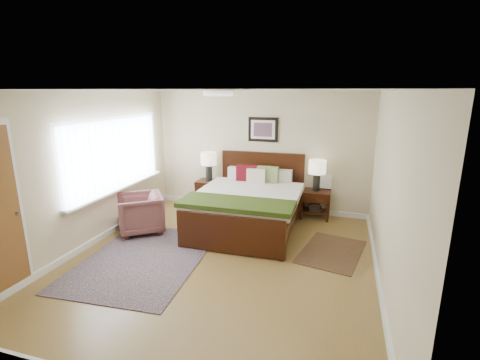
{
  "coord_description": "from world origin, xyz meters",
  "views": [
    {
      "loc": [
        1.65,
        -4.51,
        2.49
      ],
      "look_at": [
        0.05,
        0.85,
        1.05
      ],
      "focal_mm": 26.0,
      "sensor_mm": 36.0,
      "label": 1
    }
  ],
  "objects_px": {
    "armchair": "(140,213)",
    "nightstand_right": "(315,201)",
    "nightstand_left": "(209,186)",
    "lamp_left": "(209,161)",
    "lamp_right": "(317,170)",
    "rug_persian": "(144,259)",
    "bed": "(249,199)"
  },
  "relations": [
    {
      "from": "lamp_left",
      "to": "nightstand_right",
      "type": "bearing_deg",
      "value": -0.32
    },
    {
      "from": "nightstand_left",
      "to": "armchair",
      "type": "bearing_deg",
      "value": -113.18
    },
    {
      "from": "nightstand_left",
      "to": "lamp_left",
      "type": "bearing_deg",
      "value": 90.0
    },
    {
      "from": "armchair",
      "to": "lamp_right",
      "type": "bearing_deg",
      "value": 82.13
    },
    {
      "from": "lamp_left",
      "to": "lamp_right",
      "type": "height_order",
      "value": "lamp_left"
    },
    {
      "from": "nightstand_left",
      "to": "armchair",
      "type": "relative_size",
      "value": 0.78
    },
    {
      "from": "bed",
      "to": "nightstand_left",
      "type": "distance_m",
      "value": 1.43
    },
    {
      "from": "lamp_right",
      "to": "rug_persian",
      "type": "height_order",
      "value": "lamp_right"
    },
    {
      "from": "nightstand_right",
      "to": "lamp_right",
      "type": "relative_size",
      "value": 0.94
    },
    {
      "from": "nightstand_right",
      "to": "nightstand_left",
      "type": "bearing_deg",
      "value": -179.79
    },
    {
      "from": "lamp_right",
      "to": "rug_persian",
      "type": "relative_size",
      "value": 0.25
    },
    {
      "from": "bed",
      "to": "lamp_left",
      "type": "relative_size",
      "value": 3.75
    },
    {
      "from": "lamp_left",
      "to": "rug_persian",
      "type": "bearing_deg",
      "value": -91.52
    },
    {
      "from": "lamp_right",
      "to": "nightstand_left",
      "type": "bearing_deg",
      "value": -179.47
    },
    {
      "from": "armchair",
      "to": "nightstand_right",
      "type": "bearing_deg",
      "value": 81.94
    },
    {
      "from": "bed",
      "to": "nightstand_left",
      "type": "height_order",
      "value": "bed"
    },
    {
      "from": "nightstand_right",
      "to": "rug_persian",
      "type": "relative_size",
      "value": 0.24
    },
    {
      "from": "nightstand_left",
      "to": "nightstand_right",
      "type": "relative_size",
      "value": 1.06
    },
    {
      "from": "nightstand_right",
      "to": "rug_persian",
      "type": "bearing_deg",
      "value": -132.53
    },
    {
      "from": "nightstand_left",
      "to": "rug_persian",
      "type": "bearing_deg",
      "value": -91.53
    },
    {
      "from": "nightstand_left",
      "to": "armchair",
      "type": "xyz_separation_m",
      "value": [
        -0.69,
        -1.61,
        -0.13
      ]
    },
    {
      "from": "rug_persian",
      "to": "armchair",
      "type": "bearing_deg",
      "value": 120.18
    },
    {
      "from": "nightstand_left",
      "to": "nightstand_right",
      "type": "distance_m",
      "value": 2.28
    },
    {
      "from": "lamp_right",
      "to": "bed",
      "type": "bearing_deg",
      "value": -141.94
    },
    {
      "from": "bed",
      "to": "armchair",
      "type": "distance_m",
      "value": 1.98
    },
    {
      "from": "lamp_left",
      "to": "armchair",
      "type": "bearing_deg",
      "value": -112.91
    },
    {
      "from": "nightstand_left",
      "to": "lamp_left",
      "type": "height_order",
      "value": "lamp_left"
    },
    {
      "from": "armchair",
      "to": "lamp_left",
      "type": "bearing_deg",
      "value": 120.38
    },
    {
      "from": "nightstand_right",
      "to": "armchair",
      "type": "height_order",
      "value": "armchair"
    },
    {
      "from": "bed",
      "to": "lamp_left",
      "type": "bearing_deg",
      "value": 141.61
    },
    {
      "from": "lamp_right",
      "to": "rug_persian",
      "type": "xyz_separation_m",
      "value": [
        -2.34,
        -2.57,
        -0.99
      ]
    },
    {
      "from": "lamp_right",
      "to": "armchair",
      "type": "bearing_deg",
      "value": -151.17
    }
  ]
}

